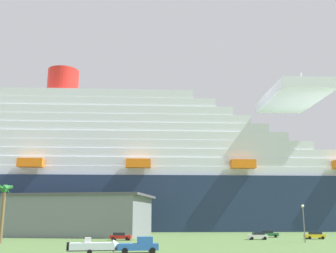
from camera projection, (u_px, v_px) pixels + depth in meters
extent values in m
plane|color=#4C6B38|center=(155.00, 235.00, 106.44)|extent=(600.00, 600.00, 0.00)
cube|color=#1E2D4C|center=(139.00, 205.00, 142.06)|extent=(198.79, 54.09, 18.00)
cube|color=white|center=(139.00, 175.00, 144.37)|extent=(175.08, 48.88, 3.02)
cube|color=white|center=(129.00, 167.00, 144.85)|extent=(164.53, 47.41, 3.02)
cube|color=white|center=(118.00, 159.00, 145.33)|extent=(154.81, 45.66, 3.02)
cube|color=white|center=(108.00, 150.00, 145.81)|extent=(145.50, 44.08, 3.02)
cube|color=white|center=(97.00, 142.00, 146.29)|extent=(136.21, 42.75, 3.02)
cube|color=white|center=(87.00, 134.00, 146.77)|extent=(130.86, 41.45, 3.02)
cube|color=white|center=(76.00, 126.00, 147.25)|extent=(126.74, 40.47, 3.02)
cube|color=white|center=(66.00, 118.00, 147.73)|extent=(122.21, 39.62, 3.02)
cube|color=white|center=(56.00, 110.00, 148.21)|extent=(118.08, 38.53, 3.02)
cube|color=white|center=(46.00, 102.00, 148.69)|extent=(110.41, 37.48, 3.02)
cube|color=white|center=(293.00, 97.00, 153.90)|extent=(23.50, 37.34, 4.00)
cylinder|color=red|center=(63.00, 85.00, 150.52)|extent=(12.80, 12.80, 11.06)
cylinder|color=silver|center=(302.00, 87.00, 154.97)|extent=(0.80, 0.80, 12.00)
cube|color=orange|center=(31.00, 163.00, 126.94)|extent=(8.31, 4.08, 2.80)
cube|color=orange|center=(138.00, 163.00, 128.56)|extent=(8.31, 4.08, 2.80)
cube|color=orange|center=(243.00, 164.00, 130.17)|extent=(8.31, 4.08, 2.80)
cube|color=slate|center=(42.00, 216.00, 104.52)|extent=(55.85, 26.88, 9.78)
cube|color=#4C4C51|center=(44.00, 196.00, 105.67)|extent=(58.08, 27.96, 0.60)
cube|color=#2659A5|center=(138.00, 247.00, 54.74)|extent=(5.91, 3.22, 0.90)
cube|color=#2659A5|center=(145.00, 240.00, 55.10)|extent=(2.38, 2.25, 0.90)
cube|color=#26333F|center=(150.00, 241.00, 55.19)|extent=(0.48, 1.66, 0.63)
cylinder|color=black|center=(151.00, 249.00, 55.92)|extent=(0.84, 0.45, 0.80)
cylinder|color=black|center=(153.00, 251.00, 53.99)|extent=(0.84, 0.45, 0.80)
cylinder|color=black|center=(124.00, 250.00, 55.32)|extent=(0.84, 0.45, 0.80)
cylinder|color=black|center=(125.00, 251.00, 53.39)|extent=(0.84, 0.45, 0.80)
cube|color=#595960|center=(92.00, 250.00, 53.67)|extent=(6.81, 3.19, 0.16)
cube|color=#595960|center=(121.00, 250.00, 54.29)|extent=(2.13, 0.61, 0.10)
cylinder|color=black|center=(90.00, 251.00, 54.52)|extent=(0.67, 0.36, 0.64)
cylinder|color=black|center=(89.00, 252.00, 52.66)|extent=(0.67, 0.36, 0.64)
cube|color=silver|center=(92.00, 246.00, 53.79)|extent=(6.27, 3.24, 0.90)
cone|color=silver|center=(117.00, 246.00, 54.33)|extent=(1.56, 1.97, 1.74)
cube|color=silver|center=(88.00, 240.00, 53.87)|extent=(1.01, 1.16, 0.70)
cube|color=black|center=(68.00, 246.00, 53.28)|extent=(0.46, 0.57, 1.10)
cylinder|color=brown|center=(2.00, 216.00, 75.20)|extent=(0.62, 0.62, 9.89)
cone|color=#287233|center=(7.00, 189.00, 76.35)|extent=(1.13, 2.85, 1.74)
cone|color=#287233|center=(7.00, 189.00, 76.60)|extent=(2.57, 2.23, 1.95)
cone|color=#287233|center=(4.00, 190.00, 76.64)|extent=(2.62, 2.17, 1.90)
cone|color=#287233|center=(3.00, 189.00, 76.39)|extent=(1.09, 2.86, 1.64)
cone|color=#287233|center=(3.00, 189.00, 76.00)|extent=(2.71, 2.13, 1.63)
cone|color=#287233|center=(5.00, 189.00, 76.01)|extent=(2.55, 2.37, 1.70)
sphere|color=#287233|center=(5.00, 190.00, 76.29)|extent=(1.10, 1.10, 1.10)
cylinder|color=slate|center=(304.00, 225.00, 76.96)|extent=(0.20, 0.20, 6.65)
sphere|color=#F9F2CC|center=(303.00, 206.00, 77.75)|extent=(0.56, 0.56, 0.56)
cube|color=red|center=(121.00, 237.00, 83.75)|extent=(4.60, 2.00, 0.70)
cube|color=#1E232D|center=(120.00, 234.00, 83.91)|extent=(2.61, 1.73, 0.55)
cylinder|color=black|center=(129.00, 238.00, 84.38)|extent=(0.67, 0.25, 0.66)
cylinder|color=black|center=(127.00, 239.00, 82.64)|extent=(0.67, 0.25, 0.66)
cylinder|color=black|center=(115.00, 238.00, 84.70)|extent=(0.67, 0.25, 0.66)
cylinder|color=black|center=(113.00, 239.00, 82.96)|extent=(0.67, 0.25, 0.66)
cube|color=#2D723F|center=(269.00, 234.00, 95.30)|extent=(4.99, 2.64, 0.70)
cube|color=#1E232D|center=(268.00, 232.00, 95.50)|extent=(2.90, 2.09, 0.55)
cylinder|color=black|center=(275.00, 236.00, 95.72)|extent=(0.69, 0.33, 0.66)
cylinder|color=black|center=(276.00, 236.00, 93.99)|extent=(0.69, 0.33, 0.66)
cylinder|color=black|center=(262.00, 236.00, 96.46)|extent=(0.69, 0.33, 0.66)
cylinder|color=black|center=(262.00, 236.00, 94.73)|extent=(0.69, 0.33, 0.66)
cube|color=yellow|center=(315.00, 236.00, 87.84)|extent=(4.54, 2.22, 0.70)
cube|color=#1E232D|center=(315.00, 233.00, 87.98)|extent=(2.60, 1.86, 0.55)
cylinder|color=black|center=(310.00, 238.00, 86.84)|extent=(0.68, 0.28, 0.66)
cylinder|color=black|center=(307.00, 237.00, 88.61)|extent=(0.68, 0.28, 0.66)
cylinder|color=black|center=(323.00, 238.00, 86.91)|extent=(0.68, 0.28, 0.66)
cylinder|color=black|center=(319.00, 237.00, 88.69)|extent=(0.68, 0.28, 0.66)
cube|color=white|center=(257.00, 236.00, 85.75)|extent=(4.33, 2.10, 0.70)
cube|color=#1E232D|center=(258.00, 233.00, 85.89)|extent=(2.46, 1.80, 0.55)
cylinder|color=black|center=(252.00, 238.00, 84.78)|extent=(0.67, 0.26, 0.66)
cylinder|color=black|center=(250.00, 238.00, 86.57)|extent=(0.67, 0.26, 0.66)
cylinder|color=black|center=(265.00, 238.00, 84.79)|extent=(0.67, 0.26, 0.66)
cylinder|color=black|center=(263.00, 238.00, 86.57)|extent=(0.67, 0.26, 0.66)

